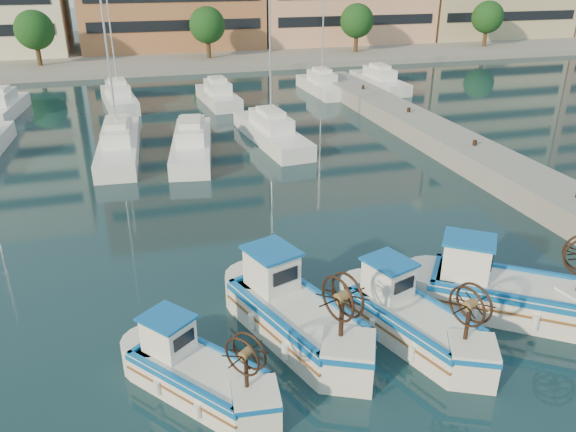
{
  "coord_description": "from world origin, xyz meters",
  "views": [
    {
      "loc": [
        -5.49,
        -12.32,
        10.61
      ],
      "look_at": [
        0.05,
        6.99,
        1.5
      ],
      "focal_mm": 35.0,
      "sensor_mm": 36.0,
      "label": 1
    }
  ],
  "objects_px": {
    "fishing_boat_a": "(196,370)",
    "fishing_boat_c": "(411,317)",
    "fishing_boat_b": "(294,311)",
    "fishing_boat_d": "(501,289)"
  },
  "relations": [
    {
      "from": "fishing_boat_b",
      "to": "fishing_boat_a",
      "type": "bearing_deg",
      "value": -171.99
    },
    {
      "from": "fishing_boat_a",
      "to": "fishing_boat_b",
      "type": "relative_size",
      "value": 0.78
    },
    {
      "from": "fishing_boat_d",
      "to": "fishing_boat_c",
      "type": "bearing_deg",
      "value": 134.0
    },
    {
      "from": "fishing_boat_c",
      "to": "fishing_boat_d",
      "type": "distance_m",
      "value": 3.53
    },
    {
      "from": "fishing_boat_a",
      "to": "fishing_boat_c",
      "type": "xyz_separation_m",
      "value": [
        6.61,
        0.55,
        0.08
      ]
    },
    {
      "from": "fishing_boat_c",
      "to": "fishing_boat_b",
      "type": "bearing_deg",
      "value": 141.88
    },
    {
      "from": "fishing_boat_b",
      "to": "fishing_boat_d",
      "type": "height_order",
      "value": "fishing_boat_d"
    },
    {
      "from": "fishing_boat_a",
      "to": "fishing_boat_c",
      "type": "relative_size",
      "value": 0.87
    },
    {
      "from": "fishing_boat_b",
      "to": "fishing_boat_d",
      "type": "distance_m",
      "value": 6.91
    },
    {
      "from": "fishing_boat_d",
      "to": "fishing_boat_a",
      "type": "bearing_deg",
      "value": 131.95
    }
  ]
}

